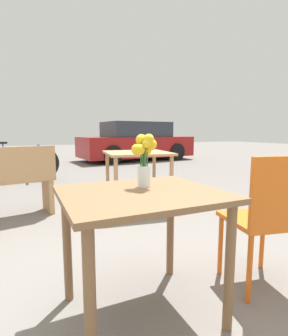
# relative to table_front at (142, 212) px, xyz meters

# --- Properties ---
(ground_plane) EXTENTS (40.00, 40.00, 0.00)m
(ground_plane) POSITION_rel_table_front_xyz_m (0.00, 0.00, -0.59)
(ground_plane) COLOR slate
(table_front) EXTENTS (0.84, 0.72, 0.70)m
(table_front) POSITION_rel_table_front_xyz_m (0.00, 0.00, 0.00)
(table_front) COLOR brown
(table_front) RESTS_ON ground_plane
(flower_vase) EXTENTS (0.14, 0.12, 0.30)m
(flower_vase) POSITION_rel_table_front_xyz_m (0.06, 0.10, 0.28)
(flower_vase) COLOR silver
(flower_vase) RESTS_ON table_front
(cafe_chair) EXTENTS (0.48, 0.48, 0.88)m
(cafe_chair) POSITION_rel_table_front_xyz_m (0.80, -0.14, -0.08)
(cafe_chair) COLOR orange
(cafe_chair) RESTS_ON ground_plane
(table_back) EXTENTS (0.94, 0.93, 0.75)m
(table_back) POSITION_rel_table_front_xyz_m (0.83, 1.94, 0.05)
(table_back) COLOR tan
(table_back) RESTS_ON ground_plane
(bicycle) EXTENTS (1.74, 0.44, 0.82)m
(bicycle) POSITION_rel_table_front_xyz_m (-0.69, 4.66, -0.22)
(bicycle) COLOR black
(bicycle) RESTS_ON ground_plane
(parked_car) EXTENTS (4.09, 1.97, 1.36)m
(parked_car) POSITION_rel_table_front_xyz_m (3.21, 7.43, 0.05)
(parked_car) COLOR maroon
(parked_car) RESTS_ON ground_plane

